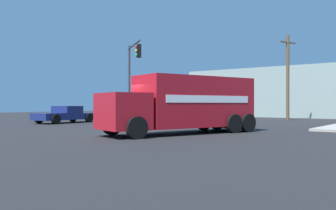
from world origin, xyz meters
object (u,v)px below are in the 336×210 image
delivery_truck (185,104)px  traffic_light_primary (132,71)px  pickup_navy (65,114)px  utility_pole (288,76)px

delivery_truck → traffic_light_primary: (-8.83, 5.50, 2.62)m
traffic_light_primary → pickup_navy: (-4.95, -2.63, -3.43)m
pickup_navy → delivery_truck: bearing=-11.8°
utility_pole → traffic_light_primary: bearing=-121.4°
delivery_truck → utility_pole: utility_pole is taller
traffic_light_primary → pickup_navy: 6.57m
delivery_truck → traffic_light_primary: size_ratio=1.39×
utility_pole → pickup_navy: bearing=-129.4°
traffic_light_primary → utility_pole: (7.97, 13.07, 0.02)m
traffic_light_primary → pickup_navy: traffic_light_primary is taller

